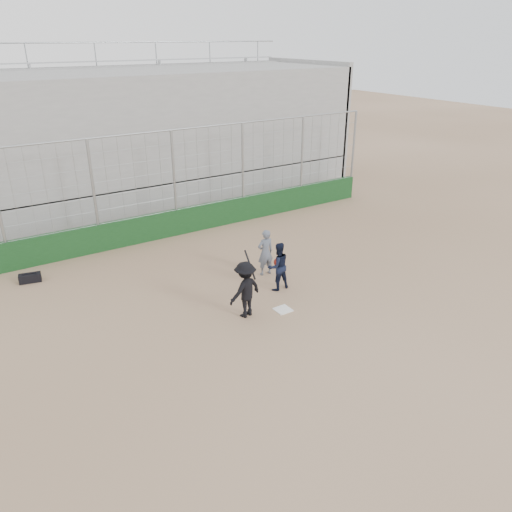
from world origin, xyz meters
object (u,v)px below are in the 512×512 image
batter_at_plate (245,289)px  equipment_bag (30,278)px  catcher_crouched (278,274)px  umpire (265,255)px

batter_at_plate → equipment_bag: batter_at_plate is taller
catcher_crouched → equipment_bag: 7.78m
equipment_bag → umpire: bearing=-28.6°
umpire → catcher_crouched: bearing=78.8°
batter_at_plate → catcher_crouched: batter_at_plate is taller
equipment_bag → catcher_crouched: bearing=-36.6°
batter_at_plate → catcher_crouched: size_ratio=1.70×
batter_at_plate → umpire: (1.91, 1.86, -0.12)m
batter_at_plate → umpire: size_ratio=1.29×
batter_at_plate → catcher_crouched: bearing=25.2°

